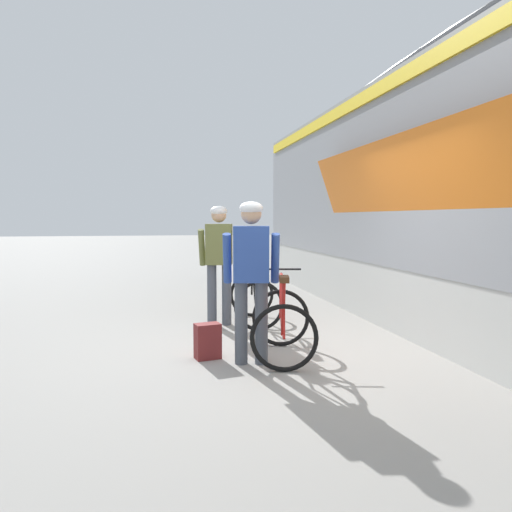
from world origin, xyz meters
name	(u,v)px	position (x,y,z in m)	size (l,w,h in m)	color
ground_plane	(290,357)	(0.00, 0.00, 0.00)	(80.00, 80.00, 0.00)	gray
cyclist_near_in_olive	(219,254)	(-0.58, 1.86, 1.05)	(0.65, 0.40, 1.76)	#4C515B
cyclist_far_in_blue	(251,268)	(-0.49, -0.16, 1.05)	(0.65, 0.38, 1.76)	#4C515B
bicycle_near_black	(255,297)	(-0.04, 1.83, 0.40)	(0.81, 1.13, 0.99)	black
bicycle_far_red	(282,323)	(-0.10, -0.03, 0.40)	(0.93, 1.20, 0.99)	black
backpack_on_platform	(208,341)	(-0.93, 0.12, 0.20)	(0.28, 0.18, 0.40)	maroon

